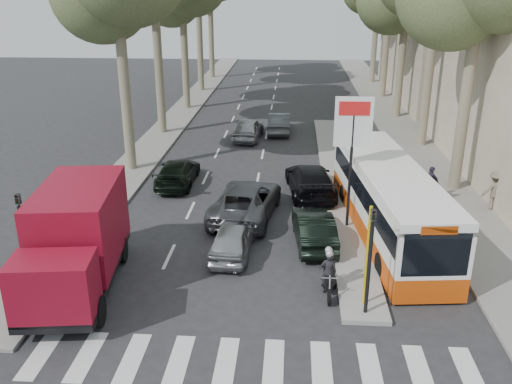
{
  "coord_description": "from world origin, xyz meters",
  "views": [
    {
      "loc": [
        0.84,
        -16.03,
        9.65
      ],
      "look_at": [
        -0.58,
        4.88,
        1.6
      ],
      "focal_mm": 38.0,
      "sensor_mm": 36.0,
      "label": 1
    }
  ],
  "objects_px": {
    "city_bus": "(388,199)",
    "motorcycle": "(328,271)",
    "silver_hatchback": "(233,239)",
    "dark_hatchback": "(314,228)",
    "red_truck": "(77,239)"
  },
  "relations": [
    {
      "from": "city_bus",
      "to": "motorcycle",
      "type": "height_order",
      "value": "city_bus"
    },
    {
      "from": "silver_hatchback",
      "to": "dark_hatchback",
      "type": "bearing_deg",
      "value": -157.41
    },
    {
      "from": "motorcycle",
      "to": "red_truck",
      "type": "bearing_deg",
      "value": -178.89
    },
    {
      "from": "dark_hatchback",
      "to": "motorcycle",
      "type": "distance_m",
      "value": 3.54
    },
    {
      "from": "city_bus",
      "to": "motorcycle",
      "type": "relative_size",
      "value": 5.95
    },
    {
      "from": "silver_hatchback",
      "to": "red_truck",
      "type": "relative_size",
      "value": 0.56
    },
    {
      "from": "silver_hatchback",
      "to": "red_truck",
      "type": "xyz_separation_m",
      "value": [
        -4.88,
        -2.69,
        1.17
      ]
    },
    {
      "from": "dark_hatchback",
      "to": "red_truck",
      "type": "bearing_deg",
      "value": 19.66
    },
    {
      "from": "red_truck",
      "to": "city_bus",
      "type": "xyz_separation_m",
      "value": [
        10.99,
        4.98,
        -0.26
      ]
    },
    {
      "from": "red_truck",
      "to": "motorcycle",
      "type": "bearing_deg",
      "value": -5.17
    },
    {
      "from": "motorcycle",
      "to": "city_bus",
      "type": "bearing_deg",
      "value": 59.99
    },
    {
      "from": "silver_hatchback",
      "to": "city_bus",
      "type": "relative_size",
      "value": 0.33
    },
    {
      "from": "red_truck",
      "to": "city_bus",
      "type": "distance_m",
      "value": 12.07
    },
    {
      "from": "city_bus",
      "to": "motorcycle",
      "type": "distance_m",
      "value": 5.46
    },
    {
      "from": "dark_hatchback",
      "to": "city_bus",
      "type": "relative_size",
      "value": 0.36
    }
  ]
}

